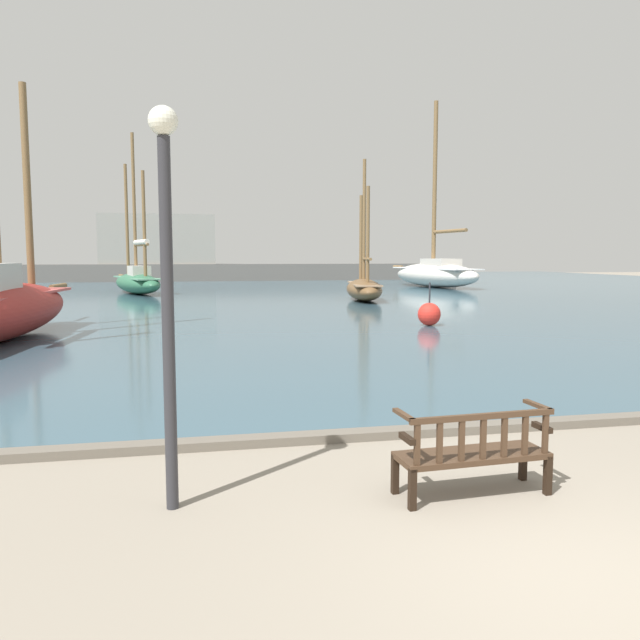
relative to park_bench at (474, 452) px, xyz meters
name	(u,v)px	position (x,y,z in m)	size (l,w,h in m)	color
ground_plane	(586,573)	(0.17, -1.67, -0.47)	(160.00, 160.00, 0.00)	gray
harbor_water	(232,288)	(0.17, 42.33, -0.43)	(100.00, 80.00, 0.08)	#385666
quay_edge_kerb	(415,431)	(0.17, 2.18, -0.41)	(40.00, 0.30, 0.12)	#675F54
park_bench	(474,452)	(0.00, 0.00, 0.00)	(1.63, 0.62, 0.92)	black
sailboat_mid_starboard	(364,287)	(6.37, 26.94, 0.32)	(2.96, 6.82, 7.58)	brown
sailboat_outer_port	(435,272)	(15.60, 39.56, 0.74)	(4.72, 12.70, 14.06)	silver
sailboat_distant_harbor	(137,279)	(-6.25, 35.59, 0.51)	(4.45, 9.50, 10.12)	#2D6647
lamp_post	(167,268)	(-3.06, 0.29, 1.91)	(0.28, 0.28, 3.89)	#2D2D33
channel_buoy	(429,314)	(5.21, 14.44, 0.01)	(0.80, 0.80, 1.50)	red
far_breakwater	(201,262)	(-1.89, 55.33, 1.47)	(47.34, 2.40, 6.39)	#66605B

